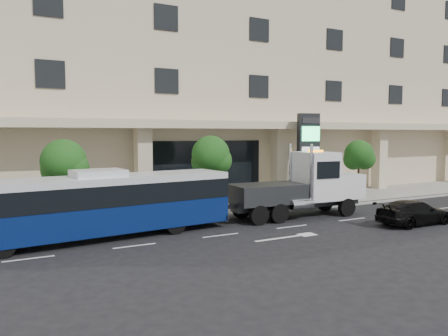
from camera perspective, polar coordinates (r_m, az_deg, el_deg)
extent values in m
plane|color=black|center=(23.36, 6.64, -6.94)|extent=(120.00, 120.00, 0.00)
cube|color=gray|center=(27.55, 0.73, -5.00)|extent=(120.00, 6.00, 0.15)
cube|color=gray|center=(24.99, 4.04, -6.00)|extent=(120.00, 0.30, 0.15)
cube|color=#C8B696|center=(37.13, -7.21, 12.79)|extent=(60.00, 15.00, 20.00)
cube|color=#C8B696|center=(28.77, -0.98, 5.65)|extent=(60.00, 2.80, 0.50)
cube|color=black|center=(29.91, -1.98, -0.25)|extent=(8.00, 0.12, 4.00)
cube|color=#C8B696|center=(26.95, -10.50, 0.12)|extent=(0.90, 0.90, 4.90)
cube|color=#C8B696|center=(31.40, 7.20, 0.77)|extent=(0.90, 0.90, 4.90)
cube|color=#C8B696|center=(38.02, 19.65, 1.19)|extent=(0.90, 0.90, 4.90)
cylinder|color=#422B19|center=(22.87, -20.09, -3.50)|extent=(0.14, 0.14, 2.80)
sphere|color=#173D11|center=(22.70, -20.21, 0.81)|extent=(2.20, 2.20, 2.20)
sphere|color=#173D11|center=(22.58, -19.24, 0.00)|extent=(1.65, 1.65, 1.65)
sphere|color=#173D11|center=(22.89, -21.00, -0.19)|extent=(1.54, 1.54, 1.54)
cylinder|color=#422B19|center=(25.19, -1.75, -2.35)|extent=(0.14, 0.14, 2.94)
sphere|color=#173D11|center=(25.03, -1.76, 1.76)|extent=(2.20, 2.20, 2.20)
sphere|color=#173D11|center=(25.03, -0.83, 0.99)|extent=(1.65, 1.65, 1.65)
sphere|color=#173D11|center=(25.11, -2.57, 0.80)|extent=(1.54, 1.54, 1.54)
cylinder|color=#422B19|center=(31.93, 17.14, -1.29)|extent=(0.14, 0.14, 2.73)
sphere|color=#173D11|center=(31.81, 17.21, 1.72)|extent=(2.00, 2.00, 2.00)
sphere|color=#173D11|center=(31.94, 17.89, 1.15)|extent=(1.50, 1.50, 1.50)
sphere|color=#173D11|center=(31.76, 16.55, 1.03)|extent=(1.40, 1.40, 1.40)
cylinder|color=black|center=(18.36, -27.05, -8.97)|extent=(1.03, 0.40, 1.00)
cylinder|color=black|center=(20.41, -6.36, -7.18)|extent=(1.03, 0.40, 1.00)
cylinder|color=black|center=(22.27, -8.85, -6.22)|extent=(1.03, 0.40, 1.00)
cube|color=#07194F|center=(20.09, -15.97, -6.21)|extent=(12.20, 3.70, 1.20)
cube|color=black|center=(19.92, -16.04, -3.23)|extent=(12.21, 3.74, 0.90)
cube|color=silver|center=(19.85, -16.07, -1.52)|extent=(12.20, 3.70, 0.30)
cube|color=silver|center=(19.82, -16.09, -0.65)|extent=(2.35, 1.82, 0.30)
cube|color=#2D3033|center=(22.66, -1.35, -6.11)|extent=(0.39, 2.50, 0.30)
cube|color=#2D3033|center=(24.62, 9.59, -4.64)|extent=(7.89, 1.32, 0.37)
cube|color=white|center=(26.31, 15.02, -2.22)|extent=(1.95, 2.22, 1.39)
cube|color=silver|center=(26.91, 16.53, -2.10)|extent=(0.17, 1.85, 1.11)
cube|color=white|center=(25.10, 11.81, -0.99)|extent=(1.96, 2.40, 2.68)
cube|color=black|center=(25.60, 13.40, 0.02)|extent=(0.20, 2.04, 1.11)
cylinder|color=silver|center=(23.66, 11.32, -0.75)|extent=(0.17, 0.17, 3.14)
cylinder|color=silver|center=(25.32, 8.60, -0.37)|extent=(0.17, 0.17, 3.14)
cube|color=#2D3033|center=(23.46, 5.60, -3.34)|extent=(3.99, 2.41, 1.02)
cube|color=#2D3033|center=(22.51, 0.71, -5.08)|extent=(1.49, 0.33, 0.20)
cube|color=#2D3033|center=(22.35, -0.58, -6.11)|extent=(0.31, 1.67, 0.17)
cube|color=orange|center=(25.01, 11.86, 2.17)|extent=(0.85, 0.36, 0.13)
cylinder|color=black|center=(25.49, 15.73, -4.96)|extent=(1.03, 0.35, 1.02)
cylinder|color=black|center=(26.97, 13.04, -4.39)|extent=(1.03, 0.35, 1.02)
cylinder|color=black|center=(22.88, 7.23, -5.89)|extent=(1.03, 0.35, 1.02)
cylinder|color=black|center=(24.52, 4.81, -5.18)|extent=(1.03, 0.35, 1.02)
cylinder|color=black|center=(22.28, 4.59, -6.16)|extent=(1.03, 0.35, 1.02)
cylinder|color=black|center=(23.96, 2.30, -5.39)|extent=(1.03, 0.35, 1.02)
imported|color=black|center=(24.35, 23.57, -5.33)|extent=(4.34, 1.82, 1.25)
cube|color=black|center=(30.03, 10.91, 1.45)|extent=(1.53, 0.80, 5.84)
cube|color=#27EB78|center=(29.78, 11.28, 4.42)|extent=(1.25, 0.34, 0.97)
cube|color=silver|center=(29.80, 11.25, 2.17)|extent=(1.25, 0.34, 0.58)
cube|color=#262628|center=(29.79, 11.31, 6.10)|extent=(1.25, 0.34, 0.39)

